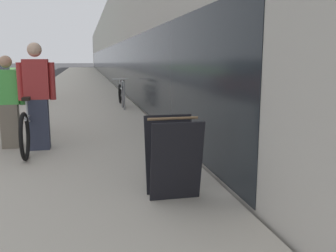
% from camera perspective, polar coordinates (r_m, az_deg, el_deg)
% --- Properties ---
extents(sidewalk_slab, '(3.89, 70.00, 0.13)m').
position_cam_1_polar(sidewalk_slab, '(26.82, -13.33, 6.70)').
color(sidewalk_slab, '#BCB5A5').
rests_on(sidewalk_slab, ground).
extents(storefront_facade, '(10.01, 70.00, 5.34)m').
position_cam_1_polar(storefront_facade, '(35.41, -1.76, 12.01)').
color(storefront_facade, '#BCB7AD').
rests_on(storefront_facade, ground).
extents(tandem_bicycle, '(0.52, 2.93, 0.93)m').
position_cam_1_polar(tandem_bicycle, '(7.06, -19.77, 0.48)').
color(tandem_bicycle, black).
rests_on(tandem_bicycle, sidewalk_slab).
extents(person_rider, '(0.60, 0.24, 1.78)m').
position_cam_1_polar(person_rider, '(6.60, -19.30, 4.23)').
color(person_rider, '#33384C').
rests_on(person_rider, sidewalk_slab).
extents(person_bystander, '(0.53, 0.21, 1.57)m').
position_cam_1_polar(person_bystander, '(6.90, -23.12, 3.36)').
color(person_bystander, '#756B5B').
rests_on(person_bystander, sidewalk_slab).
extents(bike_rack_hoop, '(0.05, 0.60, 0.84)m').
position_cam_1_polar(bike_rack_hoop, '(11.42, -6.84, 5.19)').
color(bike_rack_hoop, gray).
rests_on(bike_rack_hoop, sidewalk_slab).
extents(cruiser_bike_nearest, '(0.52, 1.78, 0.84)m').
position_cam_1_polar(cruiser_bike_nearest, '(12.28, -7.10, 4.83)').
color(cruiser_bike_nearest, black).
rests_on(cruiser_bike_nearest, sidewalk_slab).
extents(sandwich_board_sign, '(0.56, 0.56, 0.90)m').
position_cam_1_polar(sandwich_board_sign, '(4.15, 0.75, -4.74)').
color(sandwich_board_sign, black).
rests_on(sandwich_board_sign, sidewalk_slab).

